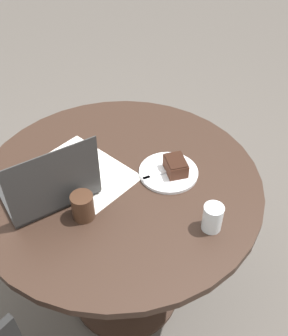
% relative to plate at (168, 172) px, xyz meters
% --- Properties ---
extents(ground_plane, '(12.00, 12.00, 0.00)m').
position_rel_plate_xyz_m(ground_plane, '(0.04, 0.17, -0.75)').
color(ground_plane, '#4C4742').
extents(dining_table, '(1.00, 1.00, 0.74)m').
position_rel_plate_xyz_m(dining_table, '(0.04, 0.17, -0.18)').
color(dining_table, black).
rests_on(dining_table, ground_plane).
extents(paper_document, '(0.43, 0.39, 0.00)m').
position_rel_plate_xyz_m(paper_document, '(0.11, 0.28, -0.00)').
color(paper_document, white).
rests_on(paper_document, dining_table).
extents(plate, '(0.21, 0.21, 0.01)m').
position_rel_plate_xyz_m(plate, '(0.00, 0.00, 0.00)').
color(plate, silver).
rests_on(plate, dining_table).
extents(cake_slice, '(0.10, 0.08, 0.05)m').
position_rel_plate_xyz_m(cake_slice, '(-0.01, -0.02, 0.03)').
color(cake_slice, '#472619').
rests_on(cake_slice, plate).
extents(fork, '(0.03, 0.17, 0.00)m').
position_rel_plate_xyz_m(fork, '(-0.00, 0.03, 0.01)').
color(fork, silver).
rests_on(fork, plate).
extents(coffee_glass, '(0.07, 0.07, 0.09)m').
position_rel_plate_xyz_m(coffee_glass, '(-0.08, 0.33, 0.04)').
color(coffee_glass, '#3D2619').
rests_on(coffee_glass, dining_table).
extents(water_glass, '(0.06, 0.06, 0.09)m').
position_rel_plate_xyz_m(water_glass, '(-0.27, -0.02, 0.04)').
color(water_glass, silver).
rests_on(water_glass, dining_table).
extents(laptop, '(0.31, 0.34, 0.25)m').
position_rel_plate_xyz_m(laptop, '(0.06, 0.41, 0.04)').
color(laptop, '#2D2D2D').
rests_on(laptop, dining_table).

